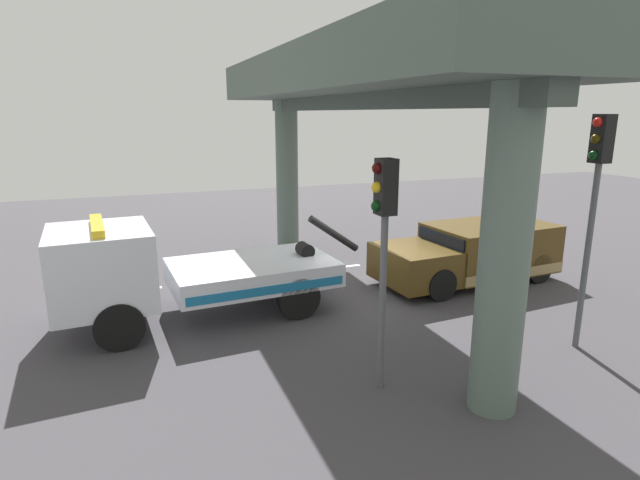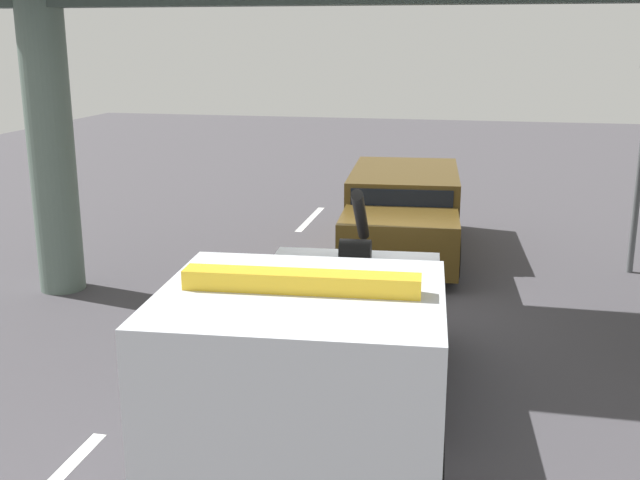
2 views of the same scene
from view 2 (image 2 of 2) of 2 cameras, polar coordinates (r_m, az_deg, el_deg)
name	(u,v)px [view 2 (image 2 of 2)]	position (r m, az deg, el deg)	size (l,w,h in m)	color
ground_plane	(378,312)	(12.61, 4.33, -5.33)	(60.00, 40.00, 0.10)	#423F44
lane_stripe_west	(310,219)	(18.68, -0.71, 1.57)	(2.60, 0.16, 0.01)	silver
lane_stripe_mid	(233,298)	(13.12, -6.48, -4.32)	(2.60, 0.16, 0.01)	silver
tow_truck_white	(324,350)	(7.90, 0.32, -8.15)	(7.32, 2.78, 2.46)	silver
towed_van_green	(403,213)	(15.90, 6.18, 2.00)	(5.33, 2.52, 1.58)	#4C3814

